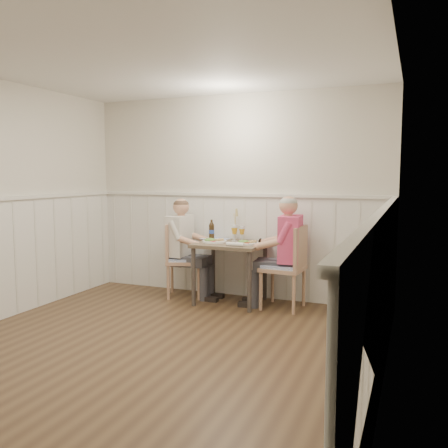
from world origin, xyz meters
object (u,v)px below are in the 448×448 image
object	(u,v)px
dining_table	(230,252)
diner_cream	(182,255)
grass_vase	(234,225)
chair_right	(288,264)
beer_bottle	(212,230)
chair_left	(180,257)
man_in_pink	(287,261)

from	to	relation	value
dining_table	diner_cream	world-z (taller)	diner_cream
dining_table	diner_cream	xyz separation A→B (m)	(-0.69, 0.06, -0.10)
dining_table	grass_vase	bearing A→B (deg)	101.28
chair_right	beer_bottle	world-z (taller)	beer_bottle
dining_table	grass_vase	distance (m)	0.43
chair_left	dining_table	bearing A→B (deg)	-4.19
man_in_pink	grass_vase	world-z (taller)	man_in_pink
diner_cream	man_in_pink	bearing A→B (deg)	-0.91
chair_left	grass_vase	distance (m)	0.82
man_in_pink	diner_cream	world-z (taller)	man_in_pink
man_in_pink	diner_cream	distance (m)	1.39
chair_right	diner_cream	xyz separation A→B (m)	(-1.41, 0.05, 0.01)
chair_right	diner_cream	bearing A→B (deg)	178.05
diner_cream	chair_right	bearing A→B (deg)	-1.95
dining_table	grass_vase	size ratio (longest dim) A/B	1.93
dining_table	chair_right	size ratio (longest dim) A/B	0.82
chair_right	chair_left	distance (m)	1.44
chair_left	beer_bottle	world-z (taller)	beer_bottle
chair_right	grass_vase	world-z (taller)	grass_vase
man_in_pink	diner_cream	size ratio (longest dim) A/B	1.05
chair_right	man_in_pink	distance (m)	0.05
chair_right	beer_bottle	size ratio (longest dim) A/B	3.92
chair_right	chair_left	world-z (taller)	chair_right
chair_left	man_in_pink	distance (m)	1.42
chair_right	grass_vase	xyz separation A→B (m)	(-0.78, 0.29, 0.40)
dining_table	chair_left	xyz separation A→B (m)	(-0.71, 0.05, -0.12)
chair_left	grass_vase	xyz separation A→B (m)	(0.65, 0.25, 0.42)
dining_table	beer_bottle	bearing A→B (deg)	146.89
dining_table	chair_right	distance (m)	0.73
grass_vase	man_in_pink	bearing A→B (deg)	-19.12
dining_table	beer_bottle	size ratio (longest dim) A/B	3.23
chair_left	diner_cream	world-z (taller)	diner_cream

